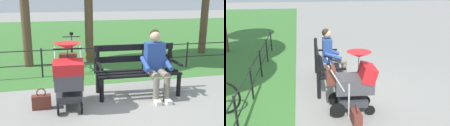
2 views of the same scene
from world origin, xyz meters
TOP-DOWN VIEW (x-y plane):
  - ground_plane at (0.00, 0.00)m, footprint 60.00×60.00m
  - park_bench at (-0.57, -0.12)m, footprint 1.62×0.66m
  - person_on_bench at (-0.88, 0.11)m, footprint 0.55×0.74m
  - stroller at (0.78, 0.29)m, footprint 0.56×0.92m
  - handbag at (1.25, 0.23)m, footprint 0.32×0.14m
  - park_fence at (-0.27, -1.66)m, footprint 7.61×0.04m

SIDE VIEW (x-z plane):
  - ground_plane at x=0.00m, z-range 0.00..0.00m
  - handbag at x=1.25m, z-range -0.06..0.31m
  - park_fence at x=-0.27m, z-range 0.07..0.77m
  - park_bench at x=-0.57m, z-range 0.05..1.01m
  - stroller at x=0.78m, z-range 0.02..1.17m
  - person_on_bench at x=-0.88m, z-range 0.04..1.31m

